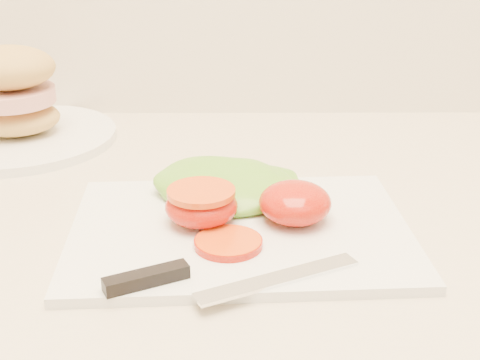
{
  "coord_description": "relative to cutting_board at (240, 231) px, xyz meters",
  "views": [
    {
      "loc": [
        -0.51,
        1.02,
        1.24
      ],
      "look_at": [
        -0.51,
        1.61,
        0.99
      ],
      "focal_mm": 50.0,
      "sensor_mm": 36.0,
      "label": 1
    }
  ],
  "objects": [
    {
      "name": "lettuce_leaf_0",
      "position": [
        -0.02,
        0.07,
        0.02
      ],
      "size": [
        0.18,
        0.14,
        0.03
      ],
      "primitive_type": "ellipsoid",
      "rotation": [
        0.0,
        0.0,
        -0.27
      ],
      "color": "#58A22A",
      "rests_on": "cutting_board"
    },
    {
      "name": "tomato_slice_0",
      "position": [
        -0.01,
        -0.04,
        0.01
      ],
      "size": [
        0.06,
        0.06,
        0.01
      ],
      "primitive_type": "cylinder",
      "color": "#CB5C16",
      "rests_on": "cutting_board"
    },
    {
      "name": "knife",
      "position": [
        -0.04,
        -0.1,
        0.01
      ],
      "size": [
        0.22,
        0.08,
        0.01
      ],
      "rotation": [
        0.0,
        0.0,
        0.45
      ],
      "color": "silver",
      "rests_on": "cutting_board"
    },
    {
      "name": "tomato_half_dome",
      "position": [
        0.05,
        0.01,
        0.02
      ],
      "size": [
        0.07,
        0.07,
        0.04
      ],
      "primitive_type": "ellipsoid",
      "color": "red",
      "rests_on": "cutting_board"
    },
    {
      "name": "sandwich_plate",
      "position": [
        -0.3,
        0.27,
        0.04
      ],
      "size": [
        0.26,
        0.26,
        0.13
      ],
      "rotation": [
        0.0,
        0.0,
        0.18
      ],
      "color": "white",
      "rests_on": "counter"
    },
    {
      "name": "tomato_half_cut",
      "position": [
        -0.04,
        0.01,
        0.02
      ],
      "size": [
        0.07,
        0.07,
        0.04
      ],
      "color": "red",
      "rests_on": "cutting_board"
    },
    {
      "name": "lettuce_leaf_1",
      "position": [
        0.02,
        0.07,
        0.02
      ],
      "size": [
        0.12,
        0.12,
        0.02
      ],
      "primitive_type": "ellipsoid",
      "rotation": [
        0.0,
        0.0,
        0.6
      ],
      "color": "#58A22A",
      "rests_on": "cutting_board"
    },
    {
      "name": "cutting_board",
      "position": [
        0.0,
        0.0,
        0.0
      ],
      "size": [
        0.34,
        0.25,
        0.01
      ],
      "primitive_type": "cube",
      "rotation": [
        0.0,
        0.0,
        0.05
      ],
      "color": "white",
      "rests_on": "counter"
    }
  ]
}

